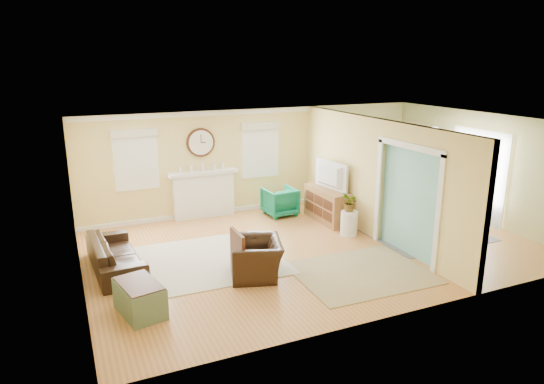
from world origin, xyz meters
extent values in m
plane|color=#AE703B|center=(0.00, 0.00, 0.00)|extent=(9.00, 9.00, 0.00)
cube|color=#EACD6F|center=(0.00, 3.00, 1.30)|extent=(9.00, 0.02, 2.60)
cube|color=#EACD6F|center=(0.00, -3.00, 1.30)|extent=(9.00, 0.02, 2.60)
cube|color=#EACD6F|center=(-4.50, 0.00, 1.30)|extent=(0.02, 6.00, 2.60)
cube|color=#EACD6F|center=(4.50, 0.00, 1.30)|extent=(0.02, 6.00, 2.60)
cube|color=white|center=(0.00, 0.00, 2.60)|extent=(9.00, 6.00, 0.02)
cube|color=#EACD6F|center=(1.50, 1.40, 1.30)|extent=(0.12, 3.20, 2.60)
cube|color=#EACD6F|center=(1.50, -2.50, 1.30)|extent=(0.12, 1.00, 2.60)
cube|color=#EACD6F|center=(1.50, -1.10, 2.40)|extent=(0.12, 1.80, 0.40)
cube|color=white|center=(1.43, -0.20, 1.10)|extent=(0.04, 0.12, 2.20)
cube|color=white|center=(1.43, -2.00, 1.10)|extent=(0.04, 0.12, 2.20)
cube|color=white|center=(1.43, -1.10, 2.20)|extent=(0.04, 1.92, 0.12)
cube|color=#6DAFAA|center=(1.57, 0.00, 1.30)|extent=(0.02, 6.00, 2.60)
cube|color=white|center=(-1.50, 2.88, 0.55)|extent=(1.50, 0.24, 1.10)
cube|color=white|center=(-1.50, 2.85, 1.13)|extent=(1.70, 0.30, 0.08)
cube|color=black|center=(-1.50, 2.98, 0.50)|extent=(0.85, 0.02, 0.75)
cube|color=gold|center=(-1.50, 2.87, 0.42)|extent=(0.85, 0.02, 0.62)
cylinder|color=#482415|center=(-1.50, 2.97, 1.85)|extent=(0.70, 0.06, 0.70)
cylinder|color=silver|center=(-1.50, 2.94, 1.85)|extent=(0.60, 0.01, 0.60)
cube|color=black|center=(-1.50, 2.93, 1.95)|extent=(0.02, 0.01, 0.20)
cube|color=black|center=(-1.44, 2.93, 1.85)|extent=(0.12, 0.01, 0.02)
cube|color=white|center=(-3.05, 2.98, 1.55)|extent=(0.90, 0.03, 1.30)
cube|color=white|center=(-3.05, 2.95, 1.55)|extent=(1.00, 0.04, 1.40)
cube|color=beige|center=(-3.05, 2.91, 2.18)|extent=(1.05, 0.10, 0.18)
cube|color=white|center=(0.05, 2.98, 1.55)|extent=(0.90, 0.03, 1.30)
cube|color=white|center=(0.05, 2.95, 1.55)|extent=(1.00, 0.04, 1.40)
cube|color=beige|center=(0.05, 2.91, 2.18)|extent=(1.05, 0.10, 0.18)
cube|color=white|center=(4.47, 0.00, 1.10)|extent=(0.03, 1.60, 2.10)
cube|color=white|center=(4.44, 0.00, 1.10)|extent=(0.03, 1.70, 2.20)
cylinder|color=gold|center=(3.00, 0.00, 2.45)|extent=(0.02, 0.02, 0.30)
sphere|color=white|center=(3.00, 0.00, 2.20)|extent=(0.30, 0.30, 0.30)
cube|color=beige|center=(-2.26, 0.18, 0.01)|extent=(2.91, 2.54, 0.02)
cube|color=tan|center=(0.18, -1.50, 0.01)|extent=(2.42, 1.99, 0.01)
cube|color=slate|center=(2.66, 0.19, 0.01)|extent=(2.47, 3.09, 0.01)
imported|color=black|center=(-3.89, 0.48, 0.30)|extent=(0.91, 2.08, 0.60)
imported|color=black|center=(-1.60, -0.81, 0.33)|extent=(1.16, 1.24, 0.67)
imported|color=#066D48|center=(0.28, 2.25, 0.35)|extent=(0.79, 0.81, 0.70)
cube|color=slate|center=(-3.75, -1.35, 0.25)|extent=(0.72, 0.99, 0.49)
cube|color=#482415|center=(-3.75, -1.35, 0.50)|extent=(0.68, 0.94, 0.02)
cube|color=olive|center=(1.12, 1.36, 0.40)|extent=(0.49, 1.46, 0.80)
cube|color=#482415|center=(0.88, 0.92, 0.55)|extent=(0.01, 0.39, 0.22)
cube|color=#482415|center=(0.88, 0.92, 0.28)|extent=(0.01, 0.39, 0.22)
cube|color=#482415|center=(0.88, 1.36, 0.55)|extent=(0.01, 0.39, 0.22)
cube|color=#482415|center=(0.88, 1.36, 0.28)|extent=(0.01, 0.39, 0.22)
cube|color=#482415|center=(0.88, 1.79, 0.55)|extent=(0.01, 0.39, 0.22)
cube|color=#482415|center=(0.88, 1.79, 0.28)|extent=(0.01, 0.39, 0.22)
imported|color=black|center=(1.10, 1.36, 1.13)|extent=(0.31, 1.17, 0.67)
cylinder|color=white|center=(1.07, 0.30, 0.27)|extent=(0.37, 0.37, 0.55)
imported|color=#337F33|center=(1.07, 0.30, 0.76)|extent=(0.43, 0.46, 0.43)
imported|color=#482415|center=(2.66, 0.19, 0.34)|extent=(1.47, 2.13, 0.68)
cube|color=slate|center=(2.73, 1.30, 0.43)|extent=(0.45, 0.45, 0.05)
cube|color=slate|center=(2.73, 1.30, 0.68)|extent=(0.41, 0.10, 0.48)
cylinder|color=black|center=(2.91, 1.44, 0.20)|extent=(0.03, 0.03, 0.41)
cylinder|color=black|center=(2.87, 1.12, 0.20)|extent=(0.03, 0.03, 0.41)
cylinder|color=black|center=(2.58, 1.48, 0.20)|extent=(0.03, 0.03, 0.41)
cylinder|color=black|center=(2.54, 1.16, 0.20)|extent=(0.03, 0.03, 0.41)
cube|color=slate|center=(2.69, -0.85, 0.47)|extent=(0.53, 0.53, 0.05)
cube|color=slate|center=(2.69, -0.85, 0.73)|extent=(0.44, 0.15, 0.52)
cylinder|color=black|center=(2.56, -1.07, 0.22)|extent=(0.03, 0.03, 0.44)
cylinder|color=black|center=(2.48, -0.72, 0.22)|extent=(0.03, 0.03, 0.44)
cylinder|color=black|center=(2.91, -0.98, 0.22)|extent=(0.03, 0.03, 0.44)
cylinder|color=black|center=(2.82, -0.64, 0.22)|extent=(0.03, 0.03, 0.44)
cube|color=white|center=(2.09, 0.24, 0.49)|extent=(0.48, 0.48, 0.05)
cube|color=white|center=(2.09, 0.24, 0.77)|extent=(0.07, 0.46, 0.55)
cylinder|color=black|center=(1.90, 0.41, 0.23)|extent=(0.03, 0.03, 0.46)
cylinder|color=black|center=(2.27, 0.43, 0.23)|extent=(0.03, 0.03, 0.46)
cylinder|color=black|center=(1.92, 0.04, 0.23)|extent=(0.03, 0.03, 0.46)
cylinder|color=black|center=(2.29, 0.06, 0.23)|extent=(0.03, 0.03, 0.46)
cube|color=slate|center=(3.29, 0.24, 0.43)|extent=(0.41, 0.41, 0.05)
cube|color=slate|center=(3.29, 0.24, 0.67)|extent=(0.06, 0.40, 0.48)
cylinder|color=black|center=(3.46, 0.08, 0.20)|extent=(0.03, 0.03, 0.40)
cylinder|color=black|center=(3.13, 0.07, 0.20)|extent=(0.03, 0.03, 0.40)
cylinder|color=black|center=(3.45, 0.40, 0.20)|extent=(0.03, 0.03, 0.40)
cylinder|color=black|center=(3.13, 0.40, 0.20)|extent=(0.03, 0.03, 0.40)
camera|label=1|loc=(-4.62, -8.31, 3.77)|focal=32.00mm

